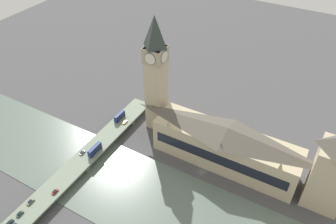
{
  "coord_description": "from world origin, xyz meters",
  "views": [
    {
      "loc": [
        -127.18,
        -47.3,
        157.9
      ],
      "look_at": [
        18.46,
        34.77,
        21.27
      ],
      "focal_mm": 35.0,
      "sensor_mm": 36.0,
      "label": 1
    }
  ],
  "objects": [
    {
      "name": "ground_plane",
      "position": [
        0.0,
        0.0,
        0.0
      ],
      "size": [
        600.0,
        600.0,
        0.0
      ],
      "primitive_type": "plane",
      "color": "#4C4C4F"
    },
    {
      "name": "river_water",
      "position": [
        -33.51,
        0.0,
        0.15
      ],
      "size": [
        55.02,
        360.0,
        0.3
      ],
      "primitive_type": "cube",
      "color": "slate",
      "rests_on": "ground_plane"
    },
    {
      "name": "parliament_hall",
      "position": [
        14.32,
        -8.0,
        14.53
      ],
      "size": [
        23.11,
        90.51,
        29.23
      ],
      "color": "#C1B28E",
      "rests_on": "ground_plane"
    },
    {
      "name": "clock_tower",
      "position": [
        24.58,
        47.14,
        44.18
      ],
      "size": [
        12.97,
        12.97,
        83.3
      ],
      "color": "#C1B28E",
      "rests_on": "ground_plane"
    },
    {
      "name": "victoria_tower",
      "position": [
        14.38,
        -67.04,
        24.85
      ],
      "size": [
        19.58,
        19.58,
        53.71
      ],
      "color": "#C1B28E",
      "rests_on": "ground_plane"
    },
    {
      "name": "road_bridge",
      "position": [
        -33.51,
        68.03,
        4.33
      ],
      "size": [
        142.04,
        14.03,
        5.35
      ],
      "color": "#5D6A59",
      "rests_on": "ground_plane"
    },
    {
      "name": "double_decker_bus_lead",
      "position": [
        -23.05,
        64.81,
        8.14
      ],
      "size": [
        11.29,
        2.57,
        5.06
      ],
      "color": "navy",
      "rests_on": "road_bridge"
    },
    {
      "name": "double_decker_bus_rear",
      "position": [
        11.48,
        70.57,
        8.09
      ],
      "size": [
        10.33,
        2.48,
        4.97
      ],
      "color": "navy",
      "rests_on": "road_bridge"
    },
    {
      "name": "car_northbound_lead",
      "position": [
        -27.78,
        71.54,
        6.07
      ],
      "size": [
        4.1,
        1.93,
        1.44
      ],
      "color": "silver",
      "rests_on": "road_bridge"
    },
    {
      "name": "car_northbound_mid",
      "position": [
        -58.73,
        64.73,
        6.01
      ],
      "size": [
        3.96,
        1.89,
        1.3
      ],
      "color": "maroon",
      "rests_on": "road_bridge"
    },
    {
      "name": "car_northbound_tail",
      "position": [
        -85.0,
        70.95,
        6.03
      ],
      "size": [
        4.63,
        1.8,
        1.36
      ],
      "color": "black",
      "rests_on": "road_bridge"
    },
    {
      "name": "car_southbound_lead",
      "position": [
        -78.56,
        70.53,
        6.06
      ],
      "size": [
        3.96,
        1.84,
        1.43
      ],
      "color": "#2D5638",
      "rests_on": "road_bridge"
    },
    {
      "name": "car_southbound_mid",
      "position": [
        9.99,
        64.96,
        6.0
      ],
      "size": [
        4.24,
        1.82,
        1.26
      ],
      "color": "gold",
      "rests_on": "road_bridge"
    },
    {
      "name": "car_southbound_tail",
      "position": [
        -70.33,
        71.47,
        6.04
      ],
      "size": [
        4.31,
        1.9,
        1.35
      ],
      "color": "slate",
      "rests_on": "road_bridge"
    }
  ]
}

